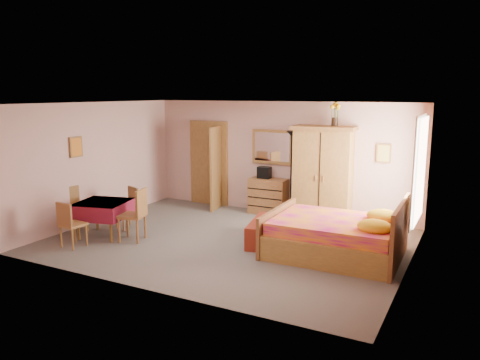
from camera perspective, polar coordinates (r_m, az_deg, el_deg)
The scene contains 23 objects.
floor at distance 9.02m, azimuth -1.45°, elevation -7.46°, with size 6.50×6.50×0.00m, color slate.
ceiling at distance 8.57m, azimuth -1.54°, elevation 9.29°, with size 6.50×6.50×0.00m, color brown.
wall_back at distance 10.93m, azimuth 4.86°, elevation 2.71°, with size 6.50×0.10×2.60m, color #C99B92.
wall_front at distance 6.67m, azimuth -11.95°, elevation -2.61°, with size 6.50×0.10×2.60m, color #C99B92.
wall_left at distance 10.64m, azimuth -17.01°, elevation 2.07°, with size 0.10×5.00×2.60m, color #C99B92.
wall_right at distance 7.70m, azimuth 20.19°, elevation -1.27°, with size 0.10×5.00×2.60m, color #C99B92.
doorway at distance 11.79m, azimuth -3.77°, elevation 1.96°, with size 1.06×0.12×2.15m, color #9E6B35.
window at distance 8.85m, azimuth 21.02°, elevation 1.15°, with size 0.08×1.40×1.95m, color white.
picture_left at distance 10.15m, azimuth -19.38°, elevation 3.82°, with size 0.04×0.32×0.42m, color orange.
picture_back at distance 10.21m, azimuth 17.10°, elevation 3.13°, with size 0.30×0.04×0.40m, color #D8BF59.
chest_of_drawers at distance 10.94m, azimuth 3.45°, elevation -1.98°, with size 0.88×0.44×0.83m, color #915B31.
wall_mirror at distance 10.94m, azimuth 3.97°, elevation 4.05°, with size 1.02×0.05×0.80m, color white.
stereo at distance 10.89m, azimuth 2.98°, elevation 0.92°, with size 0.29×0.21×0.27m, color black.
floor_lamp at distance 10.67m, azimuth 6.23°, elevation 0.73°, with size 0.25×0.25×1.95m, color black.
wardrobe at distance 10.28m, azimuth 10.07°, elevation 0.66°, with size 1.34×0.69×2.10m, color #AA7739.
sunflower_vase at distance 10.11m, azimuth 11.52°, elevation 7.87°, with size 0.20×0.20×0.51m, color gold.
bed at distance 8.31m, azimuth 11.52°, elevation -5.49°, with size 2.26×1.78×1.05m, color #C1127C.
bench at distance 8.93m, azimuth 3.00°, elevation -6.24°, with size 0.47×1.27×0.42m, color maroon.
dining_table at distance 9.64m, azimuth -16.31°, elevation -4.56°, with size 0.94×0.94×0.69m, color maroon.
chair_south at distance 9.13m, azimuth -19.69°, elevation -5.07°, with size 0.39×0.39×0.86m, color #A06B36.
chair_north at distance 10.06m, azimuth -13.70°, elevation -3.33°, with size 0.39×0.39×0.85m, color #A16636.
chair_west at distance 10.10m, azimuth -19.46°, elevation -3.43°, with size 0.41×0.41×0.90m, color #AE723B.
chair_east at distance 9.17m, azimuth -13.06°, elevation -4.16°, with size 0.46×0.46×1.01m, color #9C6234.
Camera 1 is at (4.15, -7.50, 2.80)m, focal length 35.00 mm.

